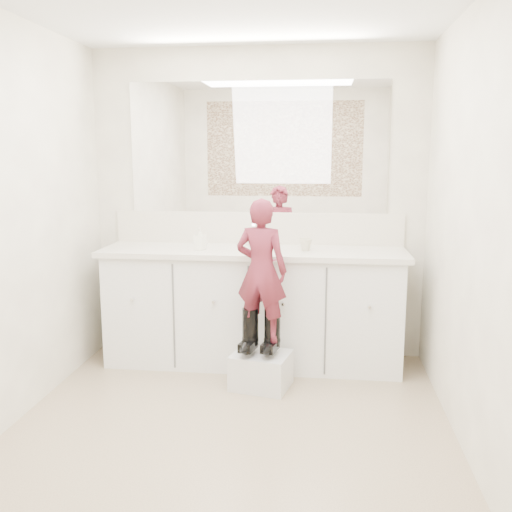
# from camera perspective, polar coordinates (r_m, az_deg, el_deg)

# --- Properties ---
(floor) EXTENTS (3.00, 3.00, 0.00)m
(floor) POSITION_cam_1_polar(r_m,az_deg,el_deg) (3.40, -2.94, -17.78)
(floor) COLOR #816854
(floor) RESTS_ON ground
(wall_back) EXTENTS (2.60, 0.00, 2.60)m
(wall_back) POSITION_cam_1_polar(r_m,az_deg,el_deg) (4.51, 0.14, 5.17)
(wall_back) COLOR #BDB3A2
(wall_back) RESTS_ON floor
(wall_front) EXTENTS (2.60, 0.00, 2.60)m
(wall_front) POSITION_cam_1_polar(r_m,az_deg,el_deg) (1.60, -12.44, -4.41)
(wall_front) COLOR #BDB3A2
(wall_front) RESTS_ON floor
(wall_right) EXTENTS (0.00, 3.00, 3.00)m
(wall_right) POSITION_cam_1_polar(r_m,az_deg,el_deg) (3.09, 21.39, 2.12)
(wall_right) COLOR #BDB3A2
(wall_right) RESTS_ON floor
(vanity_cabinet) EXTENTS (2.20, 0.55, 0.85)m
(vanity_cabinet) POSITION_cam_1_polar(r_m,az_deg,el_deg) (4.38, -0.28, -5.31)
(vanity_cabinet) COLOR silver
(vanity_cabinet) RESTS_ON floor
(countertop) EXTENTS (2.28, 0.58, 0.04)m
(countertop) POSITION_cam_1_polar(r_m,az_deg,el_deg) (4.26, -0.31, 0.41)
(countertop) COLOR beige
(countertop) RESTS_ON vanity_cabinet
(backsplash) EXTENTS (2.28, 0.03, 0.25)m
(backsplash) POSITION_cam_1_polar(r_m,az_deg,el_deg) (4.51, 0.12, 2.82)
(backsplash) COLOR beige
(backsplash) RESTS_ON countertop
(mirror) EXTENTS (2.00, 0.02, 1.00)m
(mirror) POSITION_cam_1_polar(r_m,az_deg,el_deg) (4.48, 0.12, 10.78)
(mirror) COLOR white
(mirror) RESTS_ON wall_back
(dot_panel) EXTENTS (2.00, 0.01, 1.20)m
(dot_panel) POSITION_cam_1_polar(r_m,az_deg,el_deg) (1.56, -12.96, 11.90)
(dot_panel) COLOR #472819
(dot_panel) RESTS_ON wall_front
(faucet) EXTENTS (0.08, 0.08, 0.10)m
(faucet) POSITION_cam_1_polar(r_m,az_deg,el_deg) (4.41, -0.05, 1.67)
(faucet) COLOR silver
(faucet) RESTS_ON countertop
(cup) EXTENTS (0.12, 0.12, 0.09)m
(cup) POSITION_cam_1_polar(r_m,az_deg,el_deg) (4.21, 4.98, 1.15)
(cup) COLOR beige
(cup) RESTS_ON countertop
(soap_bottle) EXTENTS (0.09, 0.09, 0.16)m
(soap_bottle) POSITION_cam_1_polar(r_m,az_deg,el_deg) (4.26, -5.63, 1.74)
(soap_bottle) COLOR white
(soap_bottle) RESTS_ON countertop
(step_stool) EXTENTS (0.44, 0.39, 0.24)m
(step_stool) POSITION_cam_1_polar(r_m,az_deg,el_deg) (4.01, 0.52, -11.35)
(step_stool) COLOR silver
(step_stool) RESTS_ON floor
(boot_left) EXTENTS (0.16, 0.23, 0.32)m
(boot_left) POSITION_cam_1_polar(r_m,az_deg,el_deg) (3.93, -0.57, -7.51)
(boot_left) COLOR black
(boot_left) RESTS_ON step_stool
(boot_right) EXTENTS (0.16, 0.23, 0.32)m
(boot_right) POSITION_cam_1_polar(r_m,az_deg,el_deg) (3.91, 1.63, -7.59)
(boot_right) COLOR black
(boot_right) RESTS_ON step_stool
(toddler) EXTENTS (0.39, 0.30, 0.97)m
(toddler) POSITION_cam_1_polar(r_m,az_deg,el_deg) (3.81, 0.54, -1.45)
(toddler) COLOR #A43242
(toddler) RESTS_ON step_stool
(toothbrush) EXTENTS (0.14, 0.04, 0.06)m
(toothbrush) POSITION_cam_1_polar(r_m,az_deg,el_deg) (3.79, 1.59, -0.49)
(toothbrush) COLOR #CB4F82
(toothbrush) RESTS_ON toddler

